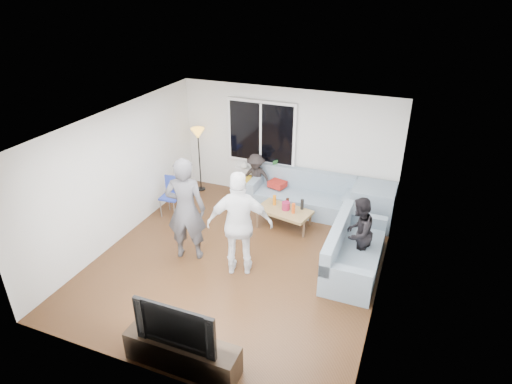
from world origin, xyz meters
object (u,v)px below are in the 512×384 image
at_px(tv_console, 182,353).
at_px(player_left, 186,209).
at_px(spectator_back, 256,178).
at_px(sofa_back_section, 301,193).
at_px(player_right, 240,224).
at_px(coffee_table, 284,218).
at_px(spectator_right, 358,233).
at_px(television, 179,322).
at_px(sofa_right_section, 356,248).
at_px(floor_lamp, 200,160).
at_px(side_chair, 171,197).

bearing_deg(tv_console, player_left, 117.74).
bearing_deg(spectator_back, sofa_back_section, -4.81).
height_order(player_right, tv_console, player_right).
relative_size(player_right, tv_console, 1.20).
relative_size(coffee_table, spectator_right, 0.81).
distance_m(sofa_back_section, television, 4.79).
bearing_deg(coffee_table, tv_console, -91.75).
bearing_deg(spectator_right, sofa_right_section, 15.54).
relative_size(tv_console, television, 1.39).
bearing_deg(television, player_left, 117.74).
height_order(sofa_right_section, spectator_right, spectator_right).
bearing_deg(floor_lamp, coffee_table, -20.42).
bearing_deg(spectator_right, player_left, -58.06).
distance_m(floor_lamp, player_right, 3.44).
distance_m(side_chair, tv_console, 4.21).
bearing_deg(coffee_table, sofa_back_section, 82.12).
xyz_separation_m(player_left, television, (1.20, -2.28, -0.22)).
bearing_deg(player_left, side_chair, -63.86).
height_order(side_chair, floor_lamp, floor_lamp).
bearing_deg(sofa_back_section, floor_lamp, 178.21).
bearing_deg(floor_lamp, television, -64.41).
bearing_deg(player_left, sofa_right_section, 177.88).
distance_m(side_chair, television, 4.22).
height_order(sofa_back_section, side_chair, side_chair).
bearing_deg(side_chair, tv_console, -60.33).
relative_size(sofa_back_section, player_left, 1.16).
height_order(sofa_back_section, player_right, player_right).
relative_size(sofa_back_section, television, 2.00).
bearing_deg(sofa_right_section, spectator_right, 0.00).
xyz_separation_m(player_left, player_right, (1.09, -0.07, -0.03)).
height_order(side_chair, television, television).
relative_size(player_left, television, 1.72).
xyz_separation_m(side_chair, player_right, (2.21, -1.29, 0.53)).
bearing_deg(player_right, tv_console, 74.12).
distance_m(side_chair, spectator_back, 1.97).
xyz_separation_m(side_chair, spectator_right, (4.07, -0.35, 0.25)).
xyz_separation_m(player_right, tv_console, (0.12, -2.22, -0.74)).
height_order(player_left, spectator_back, player_left).
relative_size(player_right, spectator_right, 1.42).
bearing_deg(sofa_right_section, television, 150.10).
bearing_deg(television, coffee_table, 88.25).
height_order(spectator_back, tv_console, spectator_back).
distance_m(floor_lamp, tv_console, 5.41).
bearing_deg(floor_lamp, sofa_right_section, -24.00).
bearing_deg(side_chair, coffee_table, 6.24).
distance_m(sofa_right_section, spectator_back, 3.14).
bearing_deg(side_chair, player_right, -34.15).
distance_m(player_left, player_right, 1.09).
xyz_separation_m(sofa_right_section, tv_console, (-1.75, -3.04, -0.20)).
relative_size(player_left, player_right, 1.03).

